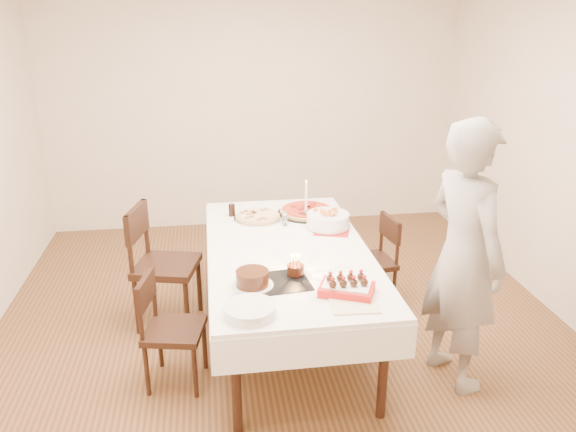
{
  "coord_description": "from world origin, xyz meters",
  "views": [
    {
      "loc": [
        -0.51,
        -3.65,
        2.38
      ],
      "look_at": [
        0.02,
        -0.01,
        1.0
      ],
      "focal_mm": 35.0,
      "sensor_mm": 36.0,
      "label": 1
    }
  ],
  "objects": [
    {
      "name": "wall_back",
      "position": [
        0.0,
        2.5,
        1.35
      ],
      "size": [
        4.5,
        0.04,
        2.7
      ],
      "primitive_type": "cube",
      "color": "silver",
      "rests_on": "floor"
    },
    {
      "name": "box_lid",
      "position": [
        0.28,
        -0.89,
        0.75
      ],
      "size": [
        0.28,
        0.2,
        0.02
      ],
      "primitive_type": "cube",
      "rotation": [
        0.0,
        0.0,
        -0.06
      ],
      "color": "beige",
      "rests_on": "dining_table"
    },
    {
      "name": "wall_front",
      "position": [
        0.0,
        -2.5,
        1.35
      ],
      "size": [
        4.5,
        0.04,
        2.7
      ],
      "primitive_type": "cube",
      "color": "silver",
      "rests_on": "floor"
    },
    {
      "name": "cola_glass",
      "position": [
        -0.34,
        0.72,
        0.8
      ],
      "size": [
        0.06,
        0.06,
        0.1
      ],
      "primitive_type": "cylinder",
      "rotation": [
        0.0,
        0.0,
        -0.06
      ],
      "color": "black",
      "rests_on": "dining_table"
    },
    {
      "name": "pizza_pepperoni",
      "position": [
        0.28,
        0.69,
        0.77
      ],
      "size": [
        0.55,
        0.55,
        0.04
      ],
      "primitive_type": "cylinder",
      "rotation": [
        0.0,
        0.0,
        0.12
      ],
      "color": "red",
      "rests_on": "dining_table"
    },
    {
      "name": "chair_right_savory",
      "position": [
        0.77,
        0.43,
        0.39
      ],
      "size": [
        0.45,
        0.45,
        0.77
      ],
      "primitive_type": null,
      "rotation": [
        0.0,
        0.0,
        0.15
      ],
      "color": "black",
      "rests_on": "floor"
    },
    {
      "name": "red_placemat",
      "position": [
        0.41,
        0.29,
        0.75
      ],
      "size": [
        0.33,
        0.33,
        0.01
      ],
      "primitive_type": "cube",
      "rotation": [
        0.0,
        0.0,
        -0.31
      ],
      "color": "#B21E1E",
      "rests_on": "dining_table"
    },
    {
      "name": "chair_left_savory",
      "position": [
        -0.88,
        0.38,
        0.49
      ],
      "size": [
        0.6,
        0.6,
        0.98
      ],
      "primitive_type": null,
      "rotation": [
        0.0,
        0.0,
        2.9
      ],
      "color": "black",
      "rests_on": "floor"
    },
    {
      "name": "taper_candle",
      "position": [
        0.25,
        0.56,
        0.92
      ],
      "size": [
        0.09,
        0.09,
        0.34
      ],
      "primitive_type": "cylinder",
      "rotation": [
        0.0,
        0.0,
        -0.24
      ],
      "color": "white",
      "rests_on": "dining_table"
    },
    {
      "name": "strawberry_box",
      "position": [
        0.27,
        -0.72,
        0.79
      ],
      "size": [
        0.38,
        0.32,
        0.08
      ],
      "primitive_type": null,
      "rotation": [
        0.0,
        0.0,
        -0.42
      ],
      "color": "red",
      "rests_on": "dining_table"
    },
    {
      "name": "china_plate",
      "position": [
        -0.33,
        -0.73,
        0.75
      ],
      "size": [
        0.26,
        0.26,
        0.01
      ],
      "primitive_type": "cylinder",
      "rotation": [
        0.0,
        0.0,
        0.14
      ],
      "color": "white",
      "rests_on": "dining_table"
    },
    {
      "name": "floor",
      "position": [
        0.0,
        0.0,
        0.0
      ],
      "size": [
        5.0,
        5.0,
        0.0
      ],
      "primitive_type": "plane",
      "color": "#512F1C",
      "rests_on": "ground"
    },
    {
      "name": "dining_table",
      "position": [
        0.02,
        -0.01,
        0.38
      ],
      "size": [
        1.49,
        2.3,
        0.75
      ],
      "primitive_type": "cube",
      "rotation": [
        0.0,
        0.0,
        -0.17
      ],
      "color": "white",
      "rests_on": "floor"
    },
    {
      "name": "layer_cake",
      "position": [
        -0.28,
        -0.55,
        0.8
      ],
      "size": [
        0.28,
        0.28,
        0.11
      ],
      "primitive_type": "cylinder",
      "rotation": [
        0.0,
        0.0,
        -0.05
      ],
      "color": "#381B0E",
      "rests_on": "dining_table"
    },
    {
      "name": "chair_left_dessert",
      "position": [
        -0.79,
        -0.41,
        0.39
      ],
      "size": [
        0.47,
        0.47,
        0.78
      ],
      "primitive_type": null,
      "rotation": [
        0.0,
        0.0,
        2.94
      ],
      "color": "black",
      "rests_on": "floor"
    },
    {
      "name": "person",
      "position": [
        1.05,
        -0.61,
        0.89
      ],
      "size": [
        0.59,
        0.74,
        1.79
      ],
      "primitive_type": "imported",
      "rotation": [
        0.0,
        0.0,
        1.85
      ],
      "color": "#A5A09B",
      "rests_on": "floor"
    },
    {
      "name": "shaker_pair",
      "position": [
        0.06,
        0.45,
        0.8
      ],
      "size": [
        0.12,
        0.12,
        0.11
      ],
      "primitive_type": null,
      "rotation": [
        0.0,
        0.0,
        0.43
      ],
      "color": "white",
      "rests_on": "dining_table"
    },
    {
      "name": "birthday_cake",
      "position": [
        0.0,
        -0.44,
        0.83
      ],
      "size": [
        0.14,
        0.14,
        0.13
      ],
      "primitive_type": "cylinder",
      "rotation": [
        0.0,
        0.0,
        0.33
      ],
      "color": "black",
      "rests_on": "dining_table"
    },
    {
      "name": "pasta_bowl",
      "position": [
        0.39,
        0.35,
        0.81
      ],
      "size": [
        0.37,
        0.37,
        0.11
      ],
      "primitive_type": "cylinder",
      "rotation": [
        0.0,
        0.0,
        -0.11
      ],
      "color": "white",
      "rests_on": "dining_table"
    },
    {
      "name": "plate_stack",
      "position": [
        -0.33,
        -0.89,
        0.78
      ],
      "size": [
        0.39,
        0.39,
        0.06
      ],
      "primitive_type": "cylinder",
      "rotation": [
        0.0,
        0.0,
        0.39
      ],
      "color": "white",
      "rests_on": "dining_table"
    },
    {
      "name": "pizza_white",
      "position": [
        -0.14,
        0.61,
        0.77
      ],
      "size": [
        0.51,
        0.51,
        0.04
      ],
      "primitive_type": "cylinder",
      "rotation": [
        0.0,
        0.0,
        -0.35
      ],
      "color": "beige",
      "rests_on": "dining_table"
    },
    {
      "name": "cake_board",
      "position": [
        -0.09,
        -0.52,
        0.75
      ],
      "size": [
        0.35,
        0.35,
        0.01
      ],
      "primitive_type": "cube",
      "rotation": [
        0.0,
        0.0,
        0.11
      ],
      "color": "black",
      "rests_on": "dining_table"
    }
  ]
}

